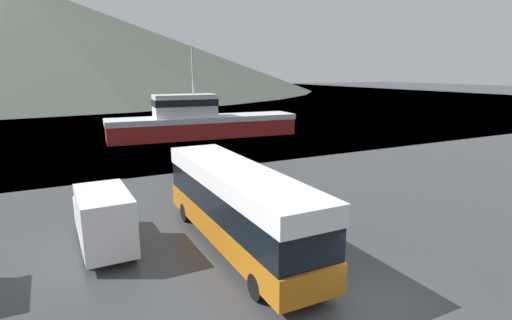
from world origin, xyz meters
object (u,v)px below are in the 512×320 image
Objects in this scene: delivery_van at (103,218)px; fishing_boat at (200,121)px; tour_bus at (237,204)px; storage_bin at (267,193)px.

delivery_van is 28.91m from fishing_boat.
fishing_boat is at bearing 73.91° from tour_bus.
delivery_van is 4.11× the size of storage_bin.
delivery_van is at bearing -166.25° from storage_bin.
tour_bus is at bearing -130.85° from storage_bin.
fishing_boat is 23.87m from storage_bin.
tour_bus reaches higher than storage_bin.
tour_bus is 8.68× the size of storage_bin.
storage_bin is (9.00, 2.20, -0.82)m from delivery_van.
fishing_boat is 16.42× the size of storage_bin.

